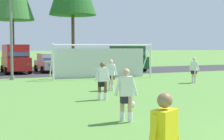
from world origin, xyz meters
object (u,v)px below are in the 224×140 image
Objects in this scene: player_trailing_back at (111,75)px; parked_car_slot_left at (15,58)px; parked_car_slot_center_right at (127,57)px; parked_car_slot_center_left at (49,63)px; player_defender_far at (194,70)px; player_winger_right at (126,95)px; soccer_goal at (101,61)px; player_winger_left at (102,81)px; soccer_ball at (132,104)px; street_lamp at (14,26)px; parked_car_slot_center at (86,60)px.

parked_car_slot_left reaches higher than player_trailing_back.
parked_car_slot_center_left is at bearing 167.75° from parked_car_slot_center_right.
player_defender_far is 1.00× the size of player_winger_right.
soccer_goal is 6.94m from player_defender_far.
soccer_goal reaches higher than player_winger_left.
player_defender_far is (7.42, 5.80, 0.71)m from soccer_ball.
soccer_ball is 18.68m from parked_car_slot_left.
street_lamp is (-2.89, 12.54, 3.69)m from soccer_ball.
parked_car_slot_center is (-3.51, 11.08, 0.29)m from player_defender_far.
player_winger_left is 11.19m from street_lamp.
soccer_ball is 0.05× the size of parked_car_slot_center_left.
player_trailing_back is (-6.30, -1.16, 0.00)m from player_defender_far.
soccer_ball is 18.58m from parked_car_slot_center_left.
player_winger_right is 0.38× the size of parked_car_slot_center_left.
parked_car_slot_center_left is (-0.28, 13.90, 0.05)m from player_trailing_back.
player_winger_right is (-8.71, -7.88, 0.00)m from player_defender_far.
soccer_goal is at bearing -11.53° from street_lamp.
street_lamp is (-2.48, 10.49, 2.97)m from player_winger_left.
parked_car_slot_center is at bearing 32.55° from street_lamp.
player_trailing_back is at bearing -102.86° from parked_car_slot_center.
parked_car_slot_center_left is at bearing 87.40° from soccer_ball.
player_defender_far is at bearing 38.01° from soccer_ball.
street_lamp is (-6.09, 1.24, 2.50)m from soccer_goal.
soccer_goal is 4.62× the size of player_trailing_back.
soccer_goal reaches higher than player_winger_right.
soccer_ball is at bearing 58.29° from player_winger_right.
parked_car_slot_center_right reaches higher than player_winger_left.
parked_car_slot_center is 0.64× the size of street_lamp.
parked_car_slot_center_right is (4.26, 0.08, 0.23)m from parked_car_slot_center.
player_winger_right is 21.26m from parked_car_slot_center_right.
soccer_goal is at bearing 127.52° from player_defender_far.
player_winger_right is 1.00× the size of player_trailing_back.
player_defender_far is 1.00× the size of player_winger_left.
parked_car_slot_center is 4.26m from parked_car_slot_center_right.
parked_car_slot_left is at bearing 92.32° from player_winger_right.
parked_car_slot_center_right reaches higher than parked_car_slot_center.
parked_car_slot_left reaches higher than player_winger_left.
parked_car_slot_center_left reaches higher than player_trailing_back.
player_defender_far is at bearing 42.16° from player_winger_right.
parked_car_slot_left and parked_car_slot_center_right have the same top height.
soccer_goal is 1.56× the size of parked_car_slot_left.
parked_car_slot_center reaches higher than soccer_ball.
player_winger_left reaches higher than soccer_ball.
parked_car_slot_center_right is (8.58, 14.91, 0.52)m from player_winger_left.
soccer_goal is at bearing -71.99° from parked_car_slot_center_left.
parked_car_slot_center_right is (8.17, 16.95, 1.23)m from soccer_ball.
parked_car_slot_center is 8.50m from street_lamp.
player_trailing_back is (-2.08, -6.65, -0.47)m from soccer_goal.
soccer_goal is (3.20, 11.30, 1.18)m from soccer_ball.
soccer_goal is 1.03× the size of street_lamp.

